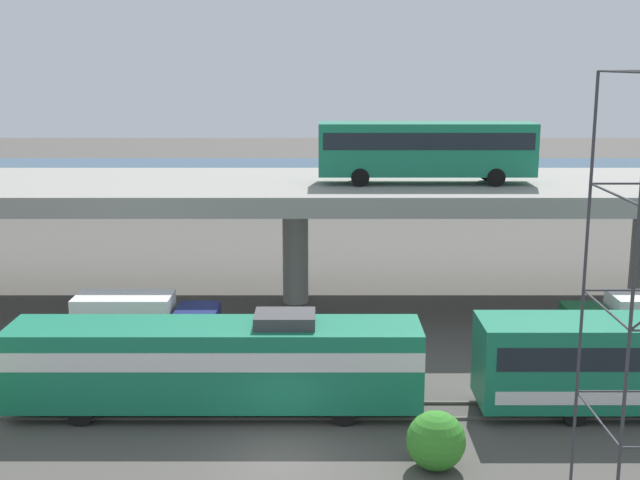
% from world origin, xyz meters
% --- Properties ---
extents(ground_plane, '(260.00, 260.00, 0.00)m').
position_xyz_m(ground_plane, '(0.00, 0.00, 0.00)').
color(ground_plane, '#4C4944').
extents(rail_strip_near, '(110.00, 0.12, 0.12)m').
position_xyz_m(rail_strip_near, '(0.00, 3.23, 0.06)').
color(rail_strip_near, '#59544C').
rests_on(rail_strip_near, ground_plane).
extents(rail_strip_far, '(110.00, 0.12, 0.12)m').
position_xyz_m(rail_strip_far, '(0.00, 4.77, 0.06)').
color(rail_strip_far, '#59544C').
rests_on(rail_strip_far, ground_plane).
extents(train_locomotive, '(17.55, 3.04, 4.18)m').
position_xyz_m(train_locomotive, '(-3.58, 4.00, 2.19)').
color(train_locomotive, '#197A56').
rests_on(train_locomotive, ground_plane).
extents(highway_overpass, '(96.00, 12.28, 7.21)m').
position_xyz_m(highway_overpass, '(-0.00, 20.00, 6.49)').
color(highway_overpass, gray).
rests_on(highway_overpass, ground_plane).
extents(transit_bus_on_overpass, '(12.00, 2.68, 3.40)m').
position_xyz_m(transit_bus_on_overpass, '(7.37, 18.96, 9.27)').
color(transit_bus_on_overpass, '#197A56').
rests_on(transit_bus_on_overpass, highway_overpass).
extents(service_truck_west, '(6.80, 2.46, 3.04)m').
position_xyz_m(service_truck_west, '(16.78, 10.65, 1.64)').
color(service_truck_west, '#0C4C26').
rests_on(service_truck_west, ground_plane).
extents(service_truck_east, '(6.80, 2.46, 3.04)m').
position_xyz_m(service_truck_east, '(-7.04, 10.65, 1.64)').
color(service_truck_east, navy).
rests_on(service_truck_east, ground_plane).
extents(pier_parking_lot, '(60.17, 13.52, 1.78)m').
position_xyz_m(pier_parking_lot, '(0.00, 55.00, 0.89)').
color(pier_parking_lot, gray).
rests_on(pier_parking_lot, ground_plane).
extents(parked_car_0, '(4.57, 1.82, 1.50)m').
position_xyz_m(parked_car_0, '(-21.41, 56.41, 2.56)').
color(parked_car_0, black).
rests_on(parked_car_0, pier_parking_lot).
extents(parked_car_1, '(4.38, 2.00, 1.50)m').
position_xyz_m(parked_car_1, '(2.53, 53.84, 2.56)').
color(parked_car_1, '#9E998C').
rests_on(parked_car_1, pier_parking_lot).
extents(parked_car_2, '(4.68, 1.92, 1.50)m').
position_xyz_m(parked_car_2, '(14.19, 58.27, 2.56)').
color(parked_car_2, '#9E998C').
rests_on(parked_car_2, pier_parking_lot).
extents(parked_car_3, '(4.55, 1.99, 1.50)m').
position_xyz_m(parked_car_3, '(17.14, 52.29, 2.56)').
color(parked_car_3, '#9E998C').
rests_on(parked_car_3, pier_parking_lot).
extents(parked_car_4, '(4.14, 1.95, 1.50)m').
position_xyz_m(parked_car_4, '(-18.45, 52.73, 2.56)').
color(parked_car_4, '#0C4C26').
rests_on(parked_car_4, pier_parking_lot).
extents(parked_car_5, '(4.16, 1.95, 1.50)m').
position_xyz_m(parked_car_5, '(18.98, 54.69, 2.56)').
color(parked_car_5, silver).
rests_on(parked_car_5, pier_parking_lot).
extents(parked_car_6, '(4.56, 1.93, 1.50)m').
position_xyz_m(parked_car_6, '(-3.96, 53.54, 2.56)').
color(parked_car_6, maroon).
rests_on(parked_car_6, pier_parking_lot).
extents(harbor_water, '(140.00, 36.00, 0.01)m').
position_xyz_m(harbor_water, '(0.00, 78.00, 0.00)').
color(harbor_water, '#2D5170').
rests_on(harbor_water, ground_plane).
extents(shrub_right, '(2.07, 2.07, 2.07)m').
position_xyz_m(shrub_right, '(5.47, -0.83, 1.04)').
color(shrub_right, '#378C2A').
rests_on(shrub_right, ground_plane).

